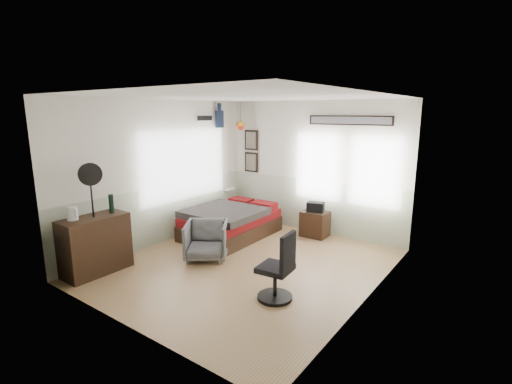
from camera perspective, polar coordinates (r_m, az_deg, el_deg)
ground_plane at (r=6.24m, az=-1.44°, el=-11.18°), size 4.00×4.50×0.01m
room_shell at (r=5.99m, az=-1.02°, el=3.95°), size 4.02×4.52×2.71m
wall_decor at (r=7.97m, az=0.74°, el=9.52°), size 3.55×1.32×1.44m
bed at (r=7.55m, az=-3.94°, el=-4.63°), size 1.38×1.88×0.60m
dresser at (r=6.33m, az=-23.47°, el=-7.46°), size 0.48×1.00×0.90m
armchair at (r=6.44m, az=-7.61°, el=-7.39°), size 0.98×0.98×0.65m
nightstand at (r=7.62m, az=9.05°, el=-4.86°), size 0.52×0.42×0.52m
task_chair at (r=5.03m, az=3.51°, el=-12.31°), size 0.47×0.47×0.95m
kettle at (r=6.13m, az=-26.41°, el=-2.95°), size 0.18×0.15×0.20m
bottle at (r=6.29m, az=-21.37°, el=-1.69°), size 0.08×0.08×0.30m
stand_fan at (r=6.05m, az=-24.16°, el=2.39°), size 0.19×0.33×0.84m
black_bag at (r=7.52m, az=9.14°, el=-2.27°), size 0.37×0.29×0.19m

